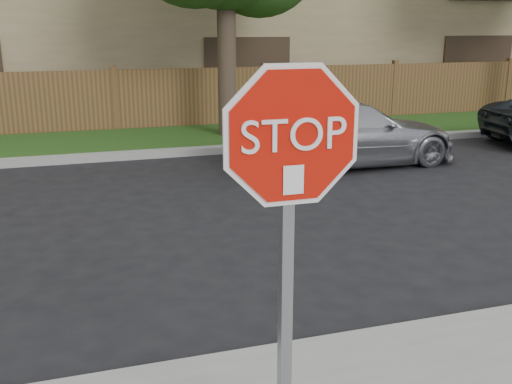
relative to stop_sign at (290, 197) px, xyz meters
name	(u,v)px	position (x,y,z in m)	size (l,w,h in m)	color
ground	(239,360)	(0.14, 1.48, -1.83)	(90.00, 90.00, 0.00)	black
far_curb	(131,155)	(0.14, 9.63, -1.75)	(70.00, 0.30, 0.15)	gray
grass_strip	(123,142)	(0.14, 11.28, -1.77)	(70.00, 3.00, 0.12)	#1E4714
fence	(115,102)	(0.14, 12.88, -1.03)	(70.00, 0.12, 1.60)	#53371D
stop_sign	(290,197)	(0.00, 0.00, 0.00)	(1.01, 0.13, 2.55)	gray
sedan_right	(349,133)	(4.19, 7.77, -1.19)	(1.78, 4.39, 1.27)	#ADAEB4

